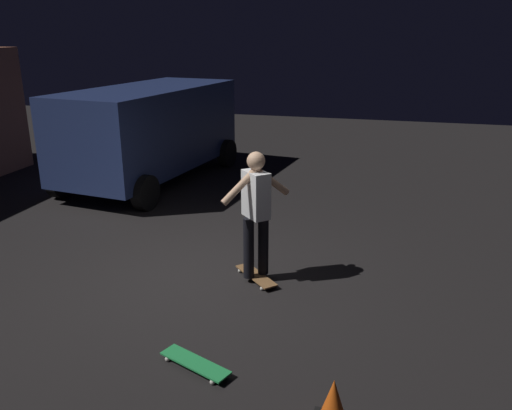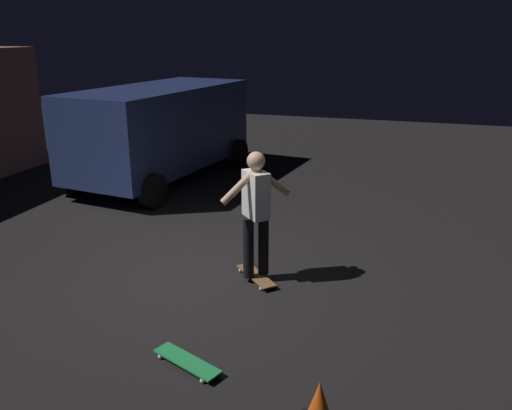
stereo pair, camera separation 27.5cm
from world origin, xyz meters
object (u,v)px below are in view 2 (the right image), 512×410
(parked_van, at_px, (161,128))
(skater, at_px, (256,206))
(skateboard_spare, at_px, (187,361))
(traffic_cone, at_px, (319,407))
(skateboard_ridden, at_px, (256,276))

(parked_van, relative_size, skater, 2.88)
(parked_van, distance_m, skateboard_spare, 7.09)
(skateboard_spare, bearing_deg, traffic_cone, -107.50)
(skateboard_spare, distance_m, skater, 2.23)
(parked_van, relative_size, skateboard_ridden, 6.92)
(skater, bearing_deg, parked_van, 40.20)
(skateboard_ridden, relative_size, skateboard_spare, 0.87)
(skateboard_spare, bearing_deg, skater, -2.20)
(skateboard_spare, xyz_separation_m, skater, (2.01, -0.08, 0.98))
(traffic_cone, bearing_deg, skateboard_spare, 72.50)
(skateboard_ridden, relative_size, traffic_cone, 1.51)
(skateboard_ridden, distance_m, skater, 0.98)
(skateboard_ridden, height_order, traffic_cone, traffic_cone)
(parked_van, xyz_separation_m, skateboard_ridden, (-4.11, -3.48, -1.11))
(skater, xyz_separation_m, traffic_cone, (-2.45, -1.32, -0.83))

